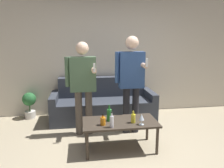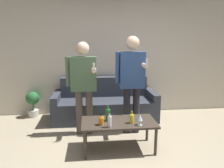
% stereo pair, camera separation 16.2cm
% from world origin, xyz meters
% --- Properties ---
extents(ground_plane, '(16.00, 16.00, 0.00)m').
position_xyz_m(ground_plane, '(0.00, 0.00, 0.00)').
color(ground_plane, tan).
extents(wall_back, '(8.00, 0.06, 2.70)m').
position_xyz_m(wall_back, '(0.00, 2.23, 1.35)').
color(wall_back, beige).
rests_on(wall_back, ground_plane).
extents(couch, '(2.17, 0.83, 0.87)m').
position_xyz_m(couch, '(-0.19, 1.79, 0.31)').
color(couch, '#383D47').
rests_on(couch, ground_plane).
extents(coffee_table, '(1.14, 0.59, 0.46)m').
position_xyz_m(coffee_table, '(-0.08, 0.40, 0.41)').
color(coffee_table, '#3D3328').
rests_on(coffee_table, ground_plane).
extents(bottle_orange, '(0.07, 0.07, 0.26)m').
position_xyz_m(bottle_orange, '(-0.25, 0.44, 0.56)').
color(bottle_orange, '#23752D').
rests_on(bottle_orange, coffee_table).
extents(bottle_green, '(0.07, 0.07, 0.18)m').
position_xyz_m(bottle_green, '(0.10, 0.31, 0.53)').
color(bottle_green, yellow).
rests_on(bottle_green, coffee_table).
extents(bottle_dark, '(0.08, 0.08, 0.16)m').
position_xyz_m(bottle_dark, '(-0.36, 0.29, 0.52)').
color(bottle_dark, orange).
rests_on(bottle_dark, coffee_table).
extents(bottle_yellow, '(0.06, 0.06, 0.23)m').
position_xyz_m(bottle_yellow, '(-0.24, 0.19, 0.55)').
color(bottle_yellow, silver).
rests_on(bottle_yellow, coffee_table).
extents(wine_glass_near, '(0.08, 0.08, 0.17)m').
position_xyz_m(wine_glass_near, '(0.20, 0.22, 0.57)').
color(wine_glass_near, silver).
rests_on(wine_glass_near, coffee_table).
extents(person_standing_left, '(0.53, 0.43, 1.65)m').
position_xyz_m(person_standing_left, '(-0.62, 1.05, 0.97)').
color(person_standing_left, brown).
rests_on(person_standing_left, ground_plane).
extents(person_standing_right, '(0.51, 0.45, 1.75)m').
position_xyz_m(person_standing_right, '(0.23, 1.00, 1.03)').
color(person_standing_right, '#232328').
rests_on(person_standing_right, ground_plane).
extents(potted_plant, '(0.29, 0.29, 0.57)m').
position_xyz_m(potted_plant, '(-1.77, 2.04, 0.34)').
color(potted_plant, silver).
rests_on(potted_plant, ground_plane).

